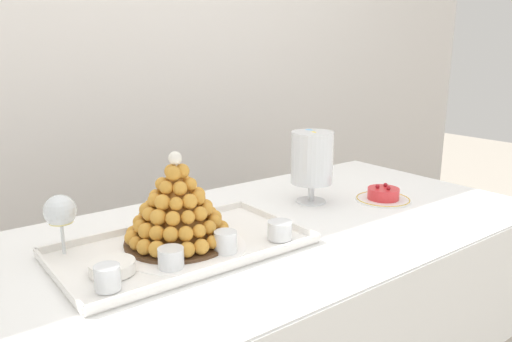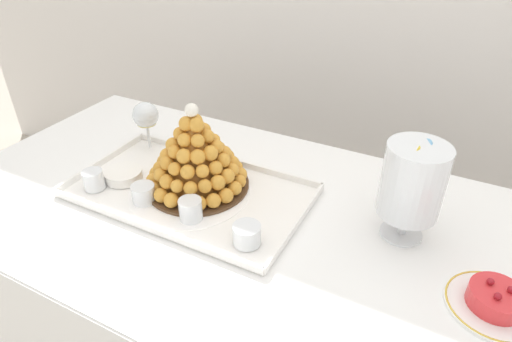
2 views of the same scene
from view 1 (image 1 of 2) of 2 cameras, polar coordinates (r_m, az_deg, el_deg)
The scene contains 12 objects.
backdrop_wall at distance 2.14m, azimuth -16.61°, elevation 13.05°, with size 4.80×0.10×2.50m, color silver.
buffet_table at distance 1.41m, azimuth -0.11°, elevation -11.03°, with size 1.75×0.83×0.78m.
serving_tray at distance 1.25m, azimuth -8.47°, elevation -8.75°, with size 0.61×0.35×0.02m.
croquembouche at distance 1.25m, azimuth -9.06°, elevation -4.32°, with size 0.27×0.27×0.24m.
dessert_cup_left at distance 1.07m, azimuth -16.76°, elevation -11.78°, with size 0.05×0.05×0.05m.
dessert_cup_mid_left at distance 1.14m, azimuth -9.78°, elevation -9.90°, with size 0.06×0.06×0.05m.
dessert_cup_centre at distance 1.20m, azimuth -3.54°, elevation -8.23°, with size 0.06×0.06×0.05m.
dessert_cup_mid_right at distance 1.28m, azimuth 2.61°, elevation -6.94°, with size 0.06×0.06×0.05m.
creme_brulee_ramekin at distance 1.15m, azimuth -16.24°, elevation -10.53°, with size 0.10×0.10×0.03m.
macaron_goblet at distance 1.58m, azimuth 6.48°, elevation 1.42°, with size 0.13×0.13×0.24m.
fruit_tart_plate at distance 1.67m, azimuth 14.45°, elevation -2.80°, with size 0.18×0.18×0.05m.
wine_glass at distance 1.26m, azimuth -21.64°, elevation -4.54°, with size 0.08×0.08×0.15m.
Camera 1 is at (-0.77, -1.02, 1.27)m, focal length 34.69 mm.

